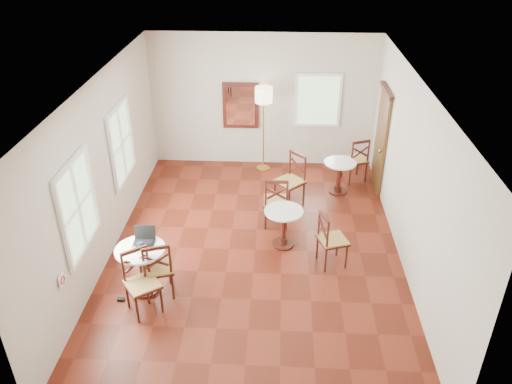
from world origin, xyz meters
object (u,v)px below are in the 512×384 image
mouse (140,246)px  navy_mug (140,245)px  chair_near_a (157,268)px  cafe_table_back (339,174)px  cafe_table_near (142,265)px  cafe_table_mid (283,224)px  chair_mid_b (331,240)px  water_glass (134,250)px  chair_back_a (356,160)px  chair_mid_a (276,201)px  power_adapter (121,299)px  chair_back_b (291,181)px  laptop (144,238)px  floor_lamp (264,101)px  chair_near_b (142,283)px

mouse → navy_mug: bearing=-76.1°
chair_near_a → cafe_table_back: bearing=-150.7°
cafe_table_near → navy_mug: (0.01, 0.02, 0.36)m
cafe_table_mid → chair_mid_b: bearing=-32.2°
mouse → water_glass: size_ratio=0.85×
chair_back_a → navy_mug: bearing=25.2°
chair_mid_a → power_adapter: chair_mid_a is taller
cafe_table_mid → cafe_table_back: bearing=59.7°
cafe_table_near → chair_mid_b: chair_mid_b is taller
cafe_table_near → chair_mid_a: 2.84m
cafe_table_mid → chair_back_b: bearing=84.6°
chair_back_b → laptop: chair_back_b is taller
cafe_table_near → chair_back_b: size_ratio=0.74×
chair_mid_b → mouse: 3.07m
chair_back_b → water_glass: size_ratio=10.72×
floor_lamp → chair_back_b: bearing=-68.9°
chair_mid_a → floor_lamp: bearing=-83.9°
floor_lamp → mouse: 4.66m
mouse → chair_back_a: bearing=38.8°
chair_mid_b → navy_mug: chair_mid_b is taller
chair_mid_a → laptop: 2.70m
mouse → power_adapter: 0.91m
chair_near_b → chair_mid_b: size_ratio=1.02×
cafe_table_mid → power_adapter: bearing=-147.3°
cafe_table_mid → cafe_table_back: (1.15, 1.97, -0.01)m
cafe_table_near → navy_mug: navy_mug is taller
chair_mid_a → chair_back_b: chair_back_b is taller
chair_mid_a → mouse: chair_mid_a is taller
chair_back_a → floor_lamp: size_ratio=0.52×
mouse → chair_near_a: bearing=-33.1°
cafe_table_near → cafe_table_mid: cafe_table_near is taller
cafe_table_back → mouse: mouse is taller
navy_mug → power_adapter: 0.94m
chair_mid_b → navy_mug: 3.07m
chair_mid_b → chair_back_a: size_ratio=0.97×
cafe_table_mid → water_glass: bearing=-147.2°
cafe_table_back → navy_mug: (-3.30, -3.29, 0.42)m
chair_mid_b → power_adapter: 3.47m
cafe_table_near → navy_mug: 0.36m
cafe_table_near → chair_back_b: (2.29, 2.76, 0.04)m
cafe_table_near → cafe_table_mid: 2.54m
water_glass → chair_back_a: bearing=46.3°
chair_mid_a → cafe_table_back: bearing=-136.5°
chair_mid_b → cafe_table_back: bearing=-27.0°
cafe_table_mid → chair_back_a: bearing=58.4°
chair_mid_b → navy_mug: bearing=87.1°
chair_mid_b → laptop: bearing=83.8°
chair_back_b → floor_lamp: bearing=156.4°
cafe_table_near → chair_near_b: size_ratio=0.80×
chair_back_b → water_glass: (-2.35, -2.85, 0.31)m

